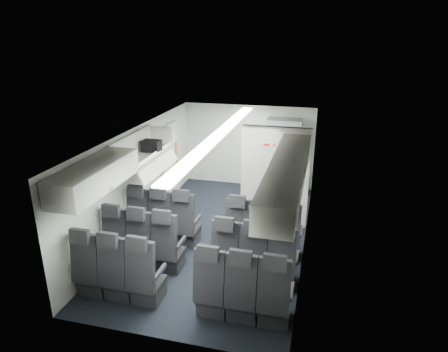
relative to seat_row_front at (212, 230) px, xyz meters
The scene contains 14 objects.
cabin_shell 0.90m from the seat_row_front, 90.00° to the left, with size 3.41×6.01×2.16m.
seat_row_front is the anchor object (origin of this frame).
seat_row_mid 0.90m from the seat_row_front, 90.00° to the right, with size 3.33×0.56×1.24m.
seat_row_rear 1.80m from the seat_row_front, 90.00° to the right, with size 3.33×0.56×1.24m.
overhead_bin_left_rear 2.50m from the seat_row_front, 133.68° to the right, with size 0.53×1.80×0.40m.
overhead_bin_left_front_open 1.98m from the seat_row_front, 168.87° to the left, with size 0.64×1.70×0.72m.
overhead_bin_right_rear 2.50m from the seat_row_front, 46.32° to the right, with size 0.53×1.80×0.40m.
overhead_bin_right_front 2.04m from the seat_row_front, 11.46° to the left, with size 0.53×1.70×0.40m.
bulkhead_partition 1.79m from the seat_row_front, 53.69° to the left, with size 1.40×0.15×2.13m.
galley_unit 3.43m from the seat_row_front, 73.72° to the left, with size 0.85×0.52×1.90m.
boarding_door 2.71m from the seat_row_front, 128.16° to the left, with size 0.12×1.27×1.86m.
flight_attendant 2.05m from the seat_row_front, 79.74° to the left, with size 0.66×0.43×1.81m, color black.
carry_on_bag 2.04m from the seat_row_front, 158.38° to the left, with size 0.36×0.25×0.21m, color black.
papers 2.07m from the seat_row_front, 74.07° to the left, with size 0.22×0.02×0.16m, color white.
Camera 1 is at (1.88, -6.98, 3.92)m, focal length 32.00 mm.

